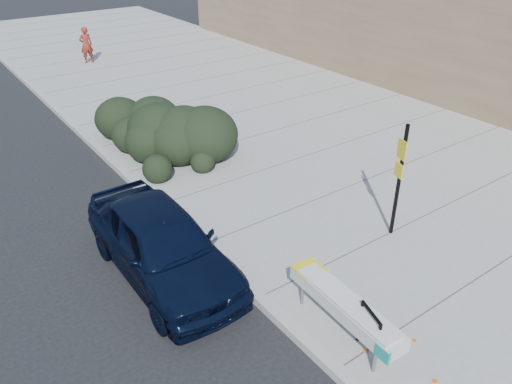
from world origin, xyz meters
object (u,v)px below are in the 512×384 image
Objects in this scene: bike_rack at (369,328)px; pedestrian at (86,45)px; sedan_navy at (162,243)px; sign_post at (399,174)px; bench at (345,306)px.

pedestrian reaches higher than bike_rack.
sedan_navy is 15.99m from pedestrian.
pedestrian is at bearing 110.71° from sign_post.
sedan_navy is at bearing 119.41° from bench.
sedan_navy is (-1.61, 3.25, 0.02)m from bench.
sign_post is 1.59× the size of pedestrian.
bike_rack is 0.33× the size of sign_post.
pedestrian is at bearing 85.70° from bench.
bike_rack is at bearing -126.02° from sign_post.
bench is at bearing 107.13° from bike_rack.
sign_post is 17.27m from pedestrian.
bike_rack is at bearing -66.74° from sedan_navy.
sign_post is 4.91m from sedan_navy.
bench is 2.80× the size of bike_rack.
sedan_navy is (-4.50, 1.78, -0.85)m from sign_post.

